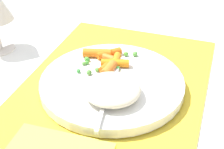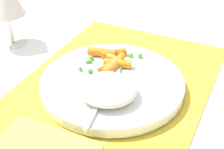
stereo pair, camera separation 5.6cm
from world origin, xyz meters
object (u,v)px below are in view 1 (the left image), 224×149
Objects in this scene: rice_mound at (112,89)px; carrot_portion at (107,59)px; fork at (110,84)px; plate at (112,83)px.

rice_mound reaches higher than carrot_portion.
rice_mound is at bearing -156.31° from fork.
fork reaches higher than plate.
rice_mound is 0.03m from fork.
carrot_portion is at bearing 23.38° from rice_mound.
rice_mound is 0.49× the size of fork.
carrot_portion reaches higher than plate.
carrot_portion is 0.07m from fork.
plate is at bearing 17.96° from rice_mound.
fork is at bearing -170.51° from plate.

